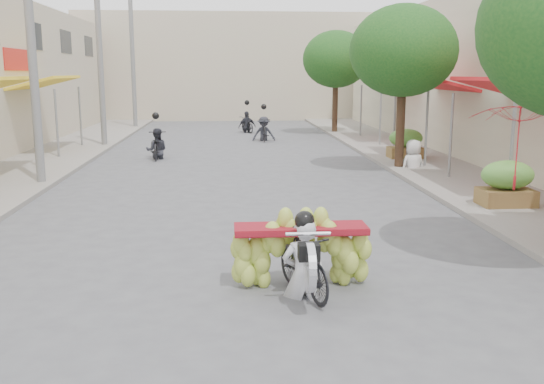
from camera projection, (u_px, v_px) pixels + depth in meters
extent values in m
cube|color=gray|center=(19.00, 168.00, 19.84)|extent=(4.00, 60.00, 0.12)
cube|color=gray|center=(436.00, 163.00, 20.85)|extent=(4.00, 60.00, 0.12)
cylinder|color=slate|center=(36.00, 131.00, 19.46)|extent=(0.08, 0.08, 2.55)
cube|color=yellow|center=(45.00, 83.00, 23.23)|extent=(1.77, 4.00, 0.53)
cylinder|color=slate|center=(57.00, 125.00, 21.81)|extent=(0.08, 0.08, 2.55)
cylinder|color=slate|center=(80.00, 118.00, 25.33)|extent=(0.08, 0.08, 2.55)
cube|color=red|center=(20.00, 60.00, 23.00)|extent=(0.10, 3.50, 0.80)
cube|color=#1E2328|center=(34.00, 36.00, 24.76)|extent=(0.08, 2.00, 1.10)
cube|color=#1E2328|center=(66.00, 42.00, 29.65)|extent=(0.08, 2.00, 1.10)
cube|color=#1E2328|center=(88.00, 46.00, 34.55)|extent=(0.08, 2.00, 1.10)
cube|color=red|center=(513.00, 87.00, 15.45)|extent=(1.77, 4.20, 0.53)
cylinder|color=slate|center=(511.00, 155.00, 13.82)|extent=(0.08, 0.08, 2.55)
cylinder|color=slate|center=(451.00, 137.00, 17.53)|extent=(0.08, 0.08, 2.55)
cube|color=red|center=(434.00, 83.00, 21.32)|extent=(1.77, 4.20, 0.53)
cylinder|color=slate|center=(426.00, 130.00, 19.69)|extent=(0.08, 0.08, 2.55)
cylinder|color=slate|center=(395.00, 121.00, 23.40)|extent=(0.08, 0.08, 2.55)
cube|color=red|center=(389.00, 81.00, 27.19)|extent=(1.77, 4.20, 0.53)
cylinder|color=slate|center=(380.00, 117.00, 25.56)|extent=(0.08, 0.08, 2.55)
cylinder|color=slate|center=(361.00, 112.00, 29.28)|extent=(0.08, 0.08, 2.55)
cube|color=#C0B297|center=(229.00, 67.00, 42.19)|extent=(20.00, 6.00, 7.00)
cylinder|color=slate|center=(31.00, 39.00, 16.26)|extent=(0.24, 0.24, 8.00)
cylinder|color=slate|center=(100.00, 51.00, 25.07)|extent=(0.24, 0.24, 8.00)
cylinder|color=slate|center=(133.00, 57.00, 33.87)|extent=(0.24, 0.24, 8.00)
cylinder|color=#3A2719|center=(401.00, 121.00, 19.46)|extent=(0.28, 0.28, 3.20)
ellipsoid|color=#1F5119|center=(403.00, 51.00, 19.04)|extent=(3.40, 3.40, 2.90)
cylinder|color=#3A2719|center=(335.00, 103.00, 31.20)|extent=(0.28, 0.28, 3.20)
ellipsoid|color=#1F5119|center=(336.00, 59.00, 30.78)|extent=(3.40, 3.40, 2.90)
cube|color=brown|center=(506.00, 195.00, 13.89)|extent=(1.20, 0.80, 0.50)
ellipsoid|color=#579A39|center=(508.00, 170.00, 13.77)|extent=(1.20, 0.88, 0.66)
cube|color=brown|center=(405.00, 151.00, 21.71)|extent=(1.20, 0.80, 0.50)
ellipsoid|color=#579A39|center=(406.00, 135.00, 21.60)|extent=(1.20, 0.88, 0.66)
imported|color=black|center=(303.00, 263.00, 8.56)|extent=(0.93, 1.68, 0.95)
cylinder|color=silver|center=(310.00, 267.00, 7.89)|extent=(0.10, 0.66, 0.66)
cube|color=black|center=(309.00, 252.00, 7.96)|extent=(0.28, 0.22, 0.22)
cylinder|color=silver|center=(308.00, 234.00, 8.01)|extent=(0.60, 0.05, 0.05)
cube|color=maroon|center=(301.00, 229.00, 8.82)|extent=(1.93, 0.55, 0.10)
imported|color=silver|center=(304.00, 218.00, 8.38)|extent=(0.60, 0.45, 1.67)
sphere|color=black|center=(305.00, 161.00, 8.20)|extent=(0.28, 0.28, 0.28)
imported|color=red|center=(521.00, 101.00, 12.50)|extent=(2.70, 2.70, 1.88)
imported|color=white|center=(414.00, 140.00, 19.40)|extent=(1.00, 0.77, 1.79)
imported|color=black|center=(157.00, 146.00, 22.24)|extent=(0.69, 1.73, 0.96)
imported|color=#2B2D34|center=(156.00, 128.00, 22.12)|extent=(0.81, 0.51, 1.65)
sphere|color=black|center=(156.00, 116.00, 22.03)|extent=(0.26, 0.26, 0.26)
imported|color=black|center=(264.00, 129.00, 28.13)|extent=(0.53, 1.86, 1.09)
imported|color=#2B2D34|center=(264.00, 117.00, 28.02)|extent=(1.06, 0.56, 1.65)
sphere|color=black|center=(264.00, 107.00, 27.93)|extent=(0.26, 0.26, 0.26)
imported|color=black|center=(247.00, 125.00, 32.04)|extent=(0.99, 1.57, 0.83)
imported|color=#2B2D34|center=(247.00, 111.00, 31.90)|extent=(1.09, 0.83, 1.65)
sphere|color=black|center=(247.00, 103.00, 31.82)|extent=(0.26, 0.26, 0.26)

